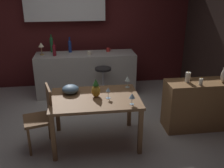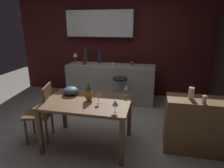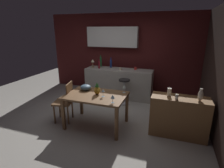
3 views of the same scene
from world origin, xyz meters
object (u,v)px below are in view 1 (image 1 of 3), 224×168
pillar_candle_short (188,77)px  vase_ceramic_ivory (224,76)px  pineapple_centerpiece (96,89)px  wine_bottle_ruby (54,49)px  wine_bottle_cobalt (70,46)px  cup_red (108,50)px  bar_stool (103,84)px  wine_glass_right (128,79)px  cup_cream (89,53)px  counter_lamp (41,46)px  dining_table (95,103)px  sideboard_cabinet (198,105)px  wine_bottle_green (52,44)px  chair_near_window (43,115)px  pillar_candle_tall (201,82)px  fruit_bowl (70,89)px  wine_glass_center (132,96)px  wine_glass_left (108,90)px

pillar_candle_short → vase_ceramic_ivory: size_ratio=0.76×
pineapple_centerpiece → wine_bottle_ruby: bearing=111.7°
wine_bottle_cobalt → cup_red: (0.82, -0.05, -0.10)m
bar_stool → wine_glass_right: size_ratio=3.96×
cup_cream → counter_lamp: 0.99m
cup_cream → dining_table: bearing=-90.3°
sideboard_cabinet → wine_bottle_green: (-2.48, 1.93, 0.67)m
bar_stool → pineapple_centerpiece: pineapple_centerpiece is taller
wine_glass_right → chair_near_window: bearing=-164.8°
cup_red → wine_bottle_green: bearing=174.4°
pillar_candle_tall → pillar_candle_short: size_ratio=0.71×
wine_bottle_ruby → cup_red: (1.13, 0.19, -0.09)m
sideboard_cabinet → pineapple_centerpiece: size_ratio=3.99×
bar_stool → pillar_candle_tall: bearing=-43.8°
wine_bottle_green → pillar_candle_tall: bearing=-40.7°
dining_table → vase_ceramic_ivory: 2.06m
fruit_bowl → wine_bottle_ruby: (-0.35, 1.62, 0.23)m
fruit_bowl → wine_bottle_green: size_ratio=0.65×
wine_glass_center → vase_ceramic_ivory: 1.61m
cup_red → vase_ceramic_ivory: bearing=-49.6°
sideboard_cabinet → wine_bottle_ruby: size_ratio=3.61×
chair_near_window → wine_glass_right: size_ratio=5.06×
pineapple_centerpiece → vase_ceramic_ivory: (2.02, 0.10, 0.08)m
wine_glass_center → pillar_candle_tall: bearing=17.4°
bar_stool → wine_glass_left: 1.51m
wine_bottle_green → wine_bottle_cobalt: bearing=-10.3°
fruit_bowl → sideboard_cabinet: bearing=0.0°
cup_red → wine_bottle_ruby: bearing=-170.4°
bar_stool → pillar_candle_short: pillar_candle_short is taller
wine_glass_left → vase_ceramic_ivory: (1.85, 0.18, 0.07)m
dining_table → pineapple_centerpiece: pineapple_centerpiece is taller
wine_glass_right → pillar_candle_tall: size_ratio=1.42×
bar_stool → counter_lamp: size_ratio=2.82×
fruit_bowl → vase_ceramic_ivory: 2.39m
cup_cream → chair_near_window: bearing=-112.8°
wine_bottle_ruby → chair_near_window: bearing=-91.9°
chair_near_window → counter_lamp: counter_lamp is taller
wine_glass_left → cup_red: cup_red is taller
wine_bottle_ruby → wine_glass_center: bearing=-60.9°
vase_ceramic_ivory → wine_bottle_cobalt: bearing=141.4°
sideboard_cabinet → wine_glass_left: bearing=-170.4°
chair_near_window → wine_glass_left: bearing=-1.3°
bar_stool → cup_red: (0.18, 0.63, 0.55)m
wine_bottle_green → dining_table: bearing=-70.1°
wine_glass_center → dining_table: bearing=148.4°
sideboard_cabinet → wine_glass_left: wine_glass_left is taller
wine_bottle_green → pillar_candle_short: wine_bottle_green is taller
sideboard_cabinet → fruit_bowl: bearing=-180.0°
bar_stool → pineapple_centerpiece: 1.45m
wine_glass_right → wine_bottle_green: bearing=125.9°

